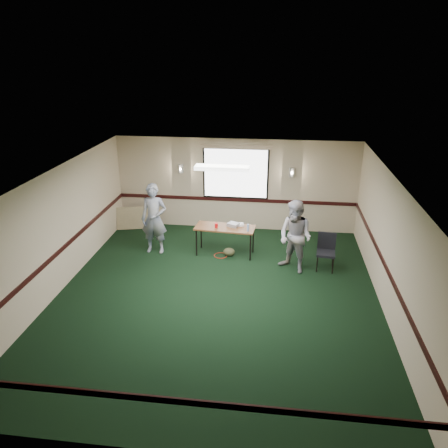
# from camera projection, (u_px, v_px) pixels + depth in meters

# --- Properties ---
(ground) EXTENTS (8.00, 8.00, 0.00)m
(ground) POSITION_uv_depth(u_px,v_px,m) (217.00, 297.00, 9.54)
(ground) COLOR black
(ground) RESTS_ON ground
(room_shell) EXTENTS (8.00, 8.02, 8.00)m
(room_shell) POSITION_uv_depth(u_px,v_px,m) (228.00, 198.00, 10.90)
(room_shell) COLOR #CCAD94
(room_shell) RESTS_ON ground
(folding_table) EXTENTS (1.58, 0.74, 0.77)m
(folding_table) POSITION_uv_depth(u_px,v_px,m) (225.00, 229.00, 11.27)
(folding_table) COLOR brown
(folding_table) RESTS_ON ground
(projector) EXTENTS (0.34, 0.32, 0.09)m
(projector) POSITION_uv_depth(u_px,v_px,m) (233.00, 225.00, 11.27)
(projector) COLOR gray
(projector) RESTS_ON folding_table
(game_console) EXTENTS (0.22, 0.18, 0.05)m
(game_console) POSITION_uv_depth(u_px,v_px,m) (240.00, 224.00, 11.34)
(game_console) COLOR silver
(game_console) RESTS_ON folding_table
(red_cup) EXTENTS (0.08, 0.08, 0.12)m
(red_cup) POSITION_uv_depth(u_px,v_px,m) (216.00, 225.00, 11.18)
(red_cup) COLOR red
(red_cup) RESTS_ON folding_table
(water_bottle) EXTENTS (0.06, 0.06, 0.19)m
(water_bottle) POSITION_uv_depth(u_px,v_px,m) (248.00, 228.00, 10.95)
(water_bottle) COLOR #7EA0CE
(water_bottle) RESTS_ON folding_table
(duffel_bag) EXTENTS (0.32, 0.25, 0.21)m
(duffel_bag) POSITION_uv_depth(u_px,v_px,m) (229.00, 252.00, 11.40)
(duffel_bag) COLOR #403E24
(duffel_bag) RESTS_ON ground
(cable_coil) EXTENTS (0.42, 0.42, 0.02)m
(cable_coil) POSITION_uv_depth(u_px,v_px,m) (221.00, 255.00, 11.42)
(cable_coil) COLOR red
(cable_coil) RESTS_ON ground
(folded_table) EXTENTS (1.31, 0.50, 0.67)m
(folded_table) POSITION_uv_depth(u_px,v_px,m) (139.00, 218.00, 13.06)
(folded_table) COLOR #9B8A60
(folded_table) RESTS_ON ground
(conference_chair) EXTENTS (0.48, 0.50, 0.90)m
(conference_chair) POSITION_uv_depth(u_px,v_px,m) (326.00, 248.00, 10.61)
(conference_chair) COLOR black
(conference_chair) RESTS_ON ground
(person_left) EXTENTS (0.68, 0.45, 1.87)m
(person_left) POSITION_uv_depth(u_px,v_px,m) (154.00, 219.00, 11.33)
(person_left) COLOR #39497F
(person_left) RESTS_ON ground
(person_right) EXTENTS (1.10, 1.06, 1.78)m
(person_right) POSITION_uv_depth(u_px,v_px,m) (295.00, 237.00, 10.36)
(person_right) COLOR #7D91C3
(person_right) RESTS_ON ground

